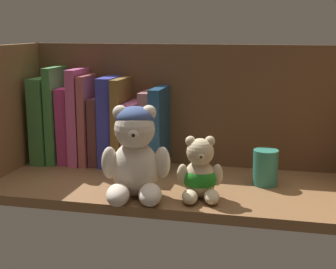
% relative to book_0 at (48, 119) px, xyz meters
% --- Properties ---
extents(shelf_board, '(0.74, 0.31, 0.02)m').
position_rel_book_0_xyz_m(shelf_board, '(0.34, -0.12, -0.11)').
color(shelf_board, brown).
rests_on(shelf_board, ground).
extents(shelf_back_panel, '(0.77, 0.01, 0.30)m').
position_rel_book_0_xyz_m(shelf_back_panel, '(0.34, 0.04, 0.03)').
color(shelf_back_panel, brown).
rests_on(shelf_back_panel, ground).
extents(shelf_side_panel_left, '(0.02, 0.33, 0.30)m').
position_rel_book_0_xyz_m(shelf_side_panel_left, '(-0.04, -0.12, 0.03)').
color(shelf_side_panel_left, brown).
rests_on(shelf_side_panel_left, ground).
extents(book_0, '(0.04, 0.14, 0.21)m').
position_rel_book_0_xyz_m(book_0, '(0.00, 0.00, 0.00)').
color(book_0, '#3A7239').
rests_on(book_0, shelf_board).
extents(book_1, '(0.02, 0.13, 0.23)m').
position_rel_book_0_xyz_m(book_1, '(0.03, 0.00, 0.01)').
color(book_1, '#3B7939').
rests_on(book_1, shelf_board).
extents(book_2, '(0.03, 0.10, 0.18)m').
position_rel_book_0_xyz_m(book_2, '(0.06, 0.00, -0.01)').
color(book_2, '#B0336F').
rests_on(book_2, shelf_board).
extents(book_3, '(0.02, 0.12, 0.23)m').
position_rel_book_0_xyz_m(book_3, '(0.09, 0.00, 0.01)').
color(book_3, '#C45289').
rests_on(book_3, shelf_board).
extents(book_4, '(0.02, 0.12, 0.21)m').
position_rel_book_0_xyz_m(book_4, '(0.11, 0.00, 0.00)').
color(book_4, '#A24F4F').
rests_on(book_4, shelf_board).
extents(book_5, '(0.02, 0.10, 0.16)m').
position_rel_book_0_xyz_m(book_5, '(0.13, 0.00, -0.02)').
color(book_5, brown).
rests_on(book_5, shelf_board).
extents(book_6, '(0.03, 0.11, 0.21)m').
position_rel_book_0_xyz_m(book_6, '(0.17, 0.00, 0.00)').
color(book_6, '#30349A').
rests_on(book_6, shelf_board).
extents(book_7, '(0.02, 0.14, 0.21)m').
position_rel_book_0_xyz_m(book_7, '(0.20, 0.00, 0.00)').
color(book_7, brown).
rests_on(book_7, shelf_board).
extents(book_8, '(0.03, 0.14, 0.15)m').
position_rel_book_0_xyz_m(book_8, '(0.22, 0.00, -0.03)').
color(book_8, '#C25E8E').
rests_on(book_8, shelf_board).
extents(book_9, '(0.03, 0.09, 0.18)m').
position_rel_book_0_xyz_m(book_9, '(0.26, 0.00, -0.01)').
color(book_9, '#925C5C').
rests_on(book_9, shelf_board).
extents(book_10, '(0.03, 0.15, 0.19)m').
position_rel_book_0_xyz_m(book_10, '(0.29, 0.00, -0.01)').
color(book_10, navy).
rests_on(book_10, shelf_board).
extents(teddy_bear_larger, '(0.14, 0.14, 0.18)m').
position_rel_book_0_xyz_m(teddy_bear_larger, '(0.29, -0.22, -0.02)').
color(teddy_bear_larger, beige).
rests_on(teddy_bear_larger, shelf_board).
extents(teddy_bear_smaller, '(0.09, 0.10, 0.12)m').
position_rel_book_0_xyz_m(teddy_bear_smaller, '(0.41, -0.20, -0.05)').
color(teddy_bear_smaller, beige).
rests_on(teddy_bear_smaller, shelf_board).
extents(pillar_candle, '(0.05, 0.05, 0.07)m').
position_rel_book_0_xyz_m(pillar_candle, '(0.53, -0.08, -0.07)').
color(pillar_candle, '#2D7A66').
rests_on(pillar_candle, shelf_board).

